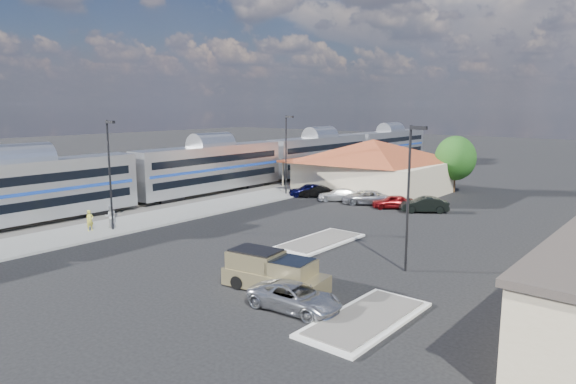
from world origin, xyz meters
The scene contains 22 objects.
ground centered at (0.00, 0.00, 0.00)m, with size 280.00×280.00×0.00m, color black.
railbed centered at (-21.00, 8.00, 0.06)m, with size 16.00×100.00×0.12m, color #4C4944.
platform centered at (-12.00, 6.00, 0.09)m, with size 5.50×92.00×0.18m, color gray.
passenger_train centered at (-18.00, 11.10, 2.87)m, with size 3.00×104.00×5.55m.
freight_cars centered at (-24.00, 4.90, 1.93)m, with size 2.80×46.00×4.00m.
station_depot centered at (-4.56, 24.00, 3.13)m, with size 18.35×12.24×6.20m.
traffic_island_south centered at (4.00, 2.00, 0.10)m, with size 3.30×7.50×0.21m.
traffic_island_north centered at (14.00, -8.00, 0.10)m, with size 3.30×7.50×0.21m.
lamp_plat_s centered at (-10.90, -6.00, 5.34)m, with size 1.08×0.25×9.00m.
lamp_plat_n centered at (-10.90, 16.00, 5.34)m, with size 1.08×0.25×9.00m.
lamp_lot centered at (12.10, 0.00, 5.34)m, with size 1.08×0.25×9.00m.
tree_depot centered at (3.00, 30.00, 4.02)m, with size 4.71×4.71×6.63m.
pickup_truck centered at (7.96, -7.64, 0.97)m, with size 6.19×3.01×2.05m.
suv centered at (10.57, -9.14, 0.68)m, with size 2.26×4.89×1.36m, color #ADAFB5.
person_a centered at (-11.96, -7.43, 1.03)m, with size 0.62×0.41×1.70m, color #DDD345.
person_b centered at (-11.66, -5.76, 1.13)m, with size 0.92×0.72×1.90m, color silver.
parked_car_a centered at (-8.50, 16.86, 0.73)m, with size 1.73×4.31×1.47m, color #0C0D3F.
parked_car_b centered at (-7.56, 17.16, 0.64)m, with size 1.36×3.90×1.29m, color black.
parked_car_c centered at (-4.36, 16.86, 0.66)m, with size 1.85×4.54×1.32m, color white.
parked_car_d centered at (-1.16, 17.16, 0.71)m, with size 2.36×5.11×1.42m, color #92949A.
parked_car_e centered at (2.04, 16.86, 0.68)m, with size 1.62×4.02×1.37m, color maroon.
parked_car_f centered at (5.24, 17.16, 0.74)m, with size 1.57×4.51×1.49m, color black.
Camera 1 is at (25.88, -28.18, 10.22)m, focal length 32.00 mm.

